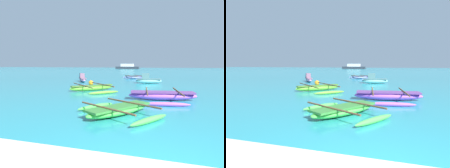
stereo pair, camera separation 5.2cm
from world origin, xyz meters
The scene contains 8 objects.
moored_boat_0 centered at (-1.78, 4.53, 0.19)m, with size 3.63×3.22×0.41m.
moored_boat_1 centered at (-0.38, 8.31, 0.25)m, with size 3.72×3.80×0.52m.
moored_boat_2 centered at (-4.76, 24.12, 0.20)m, with size 4.14×4.41×0.43m.
moored_boat_3 centered at (-5.57, 10.90, 0.21)m, with size 4.50×4.50×0.46m.
moored_boat_4 centered at (-9.59, 17.64, 0.33)m, with size 1.87×2.37×0.93m.
moored_boat_5 centered at (-2.28, 17.69, 0.36)m, with size 2.69×1.09×1.03m.
mooring_buoy_0 centered at (-7.14, 14.34, 0.23)m, with size 0.46×0.46×0.46m.
distant_ferry centered at (-19.25, 83.10, 0.91)m, with size 10.14×2.23×2.23m.
Camera 1 is at (0.17, -2.73, 1.93)m, focal length 32.00 mm.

